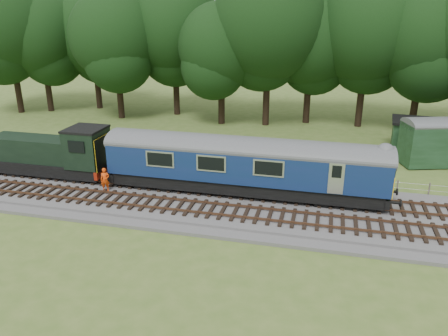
# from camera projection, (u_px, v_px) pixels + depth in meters

# --- Properties ---
(ground) EXTENTS (120.00, 120.00, 0.00)m
(ground) POSITION_uv_depth(u_px,v_px,m) (208.00, 203.00, 28.17)
(ground) COLOR #4B6926
(ground) RESTS_ON ground
(ballast) EXTENTS (70.00, 7.00, 0.35)m
(ballast) POSITION_uv_depth(u_px,v_px,m) (208.00, 201.00, 28.11)
(ballast) COLOR #4C4C4F
(ballast) RESTS_ON ground
(track_north) EXTENTS (67.20, 2.40, 0.21)m
(track_north) POSITION_uv_depth(u_px,v_px,m) (214.00, 189.00, 29.30)
(track_north) COLOR black
(track_north) RESTS_ON ballast
(track_south) EXTENTS (67.20, 2.40, 0.21)m
(track_south) POSITION_uv_depth(u_px,v_px,m) (201.00, 208.00, 26.57)
(track_south) COLOR black
(track_south) RESTS_ON ballast
(fence) EXTENTS (64.00, 0.12, 1.00)m
(fence) POSITION_uv_depth(u_px,v_px,m) (225.00, 178.00, 32.27)
(fence) COLOR #6B6054
(fence) RESTS_ON ground
(tree_line) EXTENTS (70.00, 8.00, 18.00)m
(tree_line) POSITION_uv_depth(u_px,v_px,m) (262.00, 122.00, 48.21)
(tree_line) COLOR black
(tree_line) RESTS_ON ground
(dmu_railcar) EXTENTS (18.05, 2.86, 3.88)m
(dmu_railcar) POSITION_uv_depth(u_px,v_px,m) (244.00, 161.00, 28.09)
(dmu_railcar) COLOR black
(dmu_railcar) RESTS_ON ground
(shunter_loco) EXTENTS (8.91, 2.60, 3.38)m
(shunter_loco) POSITION_uv_depth(u_px,v_px,m) (54.00, 154.00, 31.41)
(shunter_loco) COLOR black
(shunter_loco) RESTS_ON ground
(worker) EXTENTS (0.69, 0.57, 1.61)m
(worker) POSITION_uv_depth(u_px,v_px,m) (105.00, 180.00, 28.92)
(worker) COLOR #FF4A0D
(worker) RESTS_ON ballast
(shed) EXTENTS (3.89, 3.89, 2.89)m
(shed) POSITION_uv_depth(u_px,v_px,m) (412.00, 136.00, 37.65)
(shed) COLOR #173419
(shed) RESTS_ON ground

